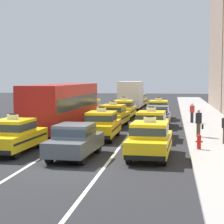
# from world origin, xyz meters

# --- Properties ---
(ground_plane) EXTENTS (160.00, 160.00, 0.00)m
(ground_plane) POSITION_xyz_m (0.00, 0.00, 0.00)
(ground_plane) COLOR #232326
(lane_stripe_left_center) EXTENTS (0.14, 80.00, 0.01)m
(lane_stripe_left_center) POSITION_xyz_m (-1.60, 20.00, 0.00)
(lane_stripe_left_center) COLOR silver
(lane_stripe_left_center) RESTS_ON ground
(lane_stripe_center_right) EXTENTS (0.14, 80.00, 0.01)m
(lane_stripe_center_right) POSITION_xyz_m (1.60, 20.00, 0.00)
(lane_stripe_center_right) COLOR silver
(lane_stripe_center_right) RESTS_ON ground
(sidewalk_curb) EXTENTS (4.00, 90.00, 0.15)m
(sidewalk_curb) POSITION_xyz_m (7.20, 15.00, 0.07)
(sidewalk_curb) COLOR #9E9993
(sidewalk_curb) RESTS_ON ground
(taxi_left_nearest) EXTENTS (2.03, 4.64, 1.96)m
(taxi_left_nearest) POSITION_xyz_m (-3.30, 2.93, 0.88)
(taxi_left_nearest) COLOR black
(taxi_left_nearest) RESTS_ON ground
(bus_left_second) EXTENTS (2.84, 11.27, 3.22)m
(bus_left_second) POSITION_xyz_m (-3.23, 11.86, 1.82)
(bus_left_second) COLOR black
(bus_left_second) RESTS_ON ground
(taxi_left_third) EXTENTS (1.93, 4.61, 1.96)m
(taxi_left_third) POSITION_xyz_m (-3.24, 21.55, 0.88)
(taxi_left_third) COLOR black
(taxi_left_third) RESTS_ON ground
(sedan_center_nearest) EXTENTS (2.01, 4.40, 1.58)m
(sedan_center_nearest) POSITION_xyz_m (-0.05, 2.10, 0.85)
(sedan_center_nearest) COLOR black
(sedan_center_nearest) RESTS_ON ground
(taxi_center_second) EXTENTS (1.83, 4.57, 1.96)m
(taxi_center_second) POSITION_xyz_m (0.16, 8.09, 0.88)
(taxi_center_second) COLOR black
(taxi_center_second) RESTS_ON ground
(taxi_center_third) EXTENTS (2.07, 4.66, 1.96)m
(taxi_center_third) POSITION_xyz_m (-0.05, 14.40, 0.88)
(taxi_center_third) COLOR black
(taxi_center_third) RESTS_ON ground
(taxi_center_fourth) EXTENTS (1.92, 4.60, 1.96)m
(taxi_center_fourth) POSITION_xyz_m (0.00, 20.64, 0.88)
(taxi_center_fourth) COLOR black
(taxi_center_fourth) RESTS_ON ground
(box_truck_center_fifth) EXTENTS (2.30, 6.96, 3.27)m
(box_truck_center_fifth) POSITION_xyz_m (-0.11, 28.83, 1.78)
(box_truck_center_fifth) COLOR black
(box_truck_center_fifth) RESTS_ON ground
(taxi_center_sixth) EXTENTS (2.06, 4.65, 1.96)m
(taxi_center_sixth) POSITION_xyz_m (0.04, 36.03, 0.88)
(taxi_center_sixth) COLOR black
(taxi_center_sixth) RESTS_ON ground
(taxi_right_nearest) EXTENTS (2.00, 4.63, 1.96)m
(taxi_right_nearest) POSITION_xyz_m (3.35, 2.59, 0.88)
(taxi_right_nearest) COLOR black
(taxi_right_nearest) RESTS_ON ground
(taxi_right_second) EXTENTS (2.05, 4.65, 1.96)m
(taxi_right_second) POSITION_xyz_m (3.10, 8.71, 0.88)
(taxi_right_second) COLOR black
(taxi_right_second) RESTS_ON ground
(sedan_right_third) EXTENTS (1.92, 4.36, 1.58)m
(sedan_right_third) POSITION_xyz_m (3.26, 14.82, 0.85)
(sedan_right_third) COLOR black
(sedan_right_third) RESTS_ON ground
(taxi_right_fourth) EXTENTS (1.83, 4.56, 1.96)m
(taxi_right_fourth) POSITION_xyz_m (3.12, 20.67, 0.88)
(taxi_right_fourth) COLOR black
(taxi_right_fourth) RESTS_ON ground
(pedestrian_by_storefront) EXTENTS (0.47, 0.24, 1.65)m
(pedestrian_by_storefront) POSITION_xyz_m (5.93, 8.89, 0.97)
(pedestrian_by_storefront) COLOR #473828
(pedestrian_by_storefront) RESTS_ON sidewalk_curb
(pedestrian_trailing) EXTENTS (0.36, 0.24, 1.56)m
(pedestrian_trailing) POSITION_xyz_m (5.88, 16.70, 0.94)
(pedestrian_trailing) COLOR #23232D
(pedestrian_trailing) RESTS_ON sidewalk_curb
(fire_hydrant) EXTENTS (0.36, 0.22, 0.73)m
(fire_hydrant) POSITION_xyz_m (5.68, 4.46, 0.55)
(fire_hydrant) COLOR red
(fire_hydrant) RESTS_ON sidewalk_curb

